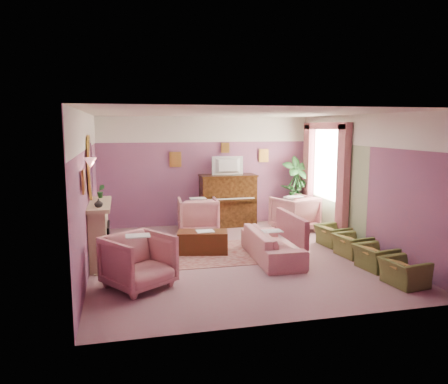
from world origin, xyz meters
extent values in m
cube|color=gray|center=(0.00, 0.00, 0.00)|extent=(5.50, 6.00, 0.01)
cube|color=beige|center=(0.00, 0.00, 2.80)|extent=(5.50, 6.00, 0.01)
cube|color=#6A4771|center=(0.00, 3.00, 1.40)|extent=(5.50, 0.02, 2.80)
cube|color=#6A4771|center=(0.00, -3.00, 1.40)|extent=(5.50, 0.02, 2.80)
cube|color=#6A4771|center=(-2.75, 0.00, 1.40)|extent=(0.02, 6.00, 2.80)
cube|color=#6A4771|center=(2.75, 0.00, 1.40)|extent=(0.02, 6.00, 2.80)
cube|color=white|center=(0.00, 2.99, 2.47)|extent=(5.50, 0.01, 0.65)
cube|color=#91A67D|center=(2.73, 1.30, 1.07)|extent=(0.01, 3.00, 2.15)
cube|color=tan|center=(-2.59, 0.20, 0.55)|extent=(0.30, 1.40, 1.10)
cube|color=black|center=(-2.49, 0.20, 0.40)|extent=(0.18, 0.72, 0.68)
cube|color=orange|center=(-2.45, 0.20, 0.22)|extent=(0.06, 0.54, 0.10)
cube|color=tan|center=(-2.56, 0.20, 1.12)|extent=(0.40, 1.55, 0.07)
cube|color=tan|center=(-2.39, 0.20, 0.01)|extent=(0.55, 1.50, 0.02)
ellipsoid|color=#BA8934|center=(-2.70, 0.20, 1.80)|extent=(0.04, 0.72, 1.20)
ellipsoid|color=silver|center=(-2.67, 0.20, 1.80)|extent=(0.01, 0.60, 1.06)
cone|color=#DC807B|center=(-2.62, -0.85, 1.98)|extent=(0.20, 0.20, 0.16)
cube|color=#39200C|center=(0.50, 2.68, 0.65)|extent=(1.40, 0.60, 1.30)
cube|color=#39200C|center=(0.50, 2.33, 0.72)|extent=(1.30, 0.12, 0.06)
cube|color=silver|center=(0.50, 2.33, 0.76)|extent=(1.20, 0.08, 0.02)
cube|color=#39200C|center=(0.50, 2.68, 1.31)|extent=(1.45, 0.65, 0.04)
imported|color=black|center=(0.50, 2.63, 1.60)|extent=(0.80, 0.12, 0.48)
cube|color=#BA8934|center=(-0.80, 2.96, 1.72)|extent=(0.30, 0.03, 0.38)
cube|color=#BA8934|center=(1.55, 2.96, 1.78)|extent=(0.26, 0.03, 0.34)
cube|color=#BA8934|center=(0.50, 2.96, 2.00)|extent=(0.22, 0.03, 0.26)
cube|color=#BA8934|center=(-2.71, -1.20, 1.72)|extent=(0.03, 0.28, 0.36)
cube|color=silver|center=(2.70, 1.55, 1.70)|extent=(0.03, 1.40, 1.80)
cube|color=#9A525C|center=(2.62, 0.63, 1.30)|extent=(0.16, 0.34, 2.60)
cube|color=#9A525C|center=(2.62, 2.47, 1.30)|extent=(0.16, 0.34, 2.60)
cube|color=#9A525C|center=(2.62, 1.55, 2.56)|extent=(0.16, 2.20, 0.16)
imported|color=#205423|center=(-2.55, 0.75, 1.29)|extent=(0.16, 0.16, 0.28)
imported|color=white|center=(-2.55, -0.30, 1.23)|extent=(0.16, 0.16, 0.16)
cube|color=#8E5751|center=(-0.56, 0.31, 0.01)|extent=(2.53, 1.84, 0.01)
cube|color=#411F0D|center=(-0.58, 0.39, 0.23)|extent=(1.08, 0.70, 0.45)
cube|color=white|center=(-0.53, 0.39, 0.46)|extent=(0.35, 0.28, 0.01)
imported|color=tan|center=(0.65, -0.29, 0.39)|extent=(0.64, 1.93, 0.78)
cube|color=#9A525C|center=(1.05, -0.29, 0.60)|extent=(0.10, 1.46, 0.54)
imported|color=tan|center=(-0.39, 2.08, 0.48)|extent=(0.92, 0.92, 0.95)
imported|color=tan|center=(1.97, 1.77, 0.48)|extent=(0.92, 0.92, 0.95)
imported|color=tan|center=(-1.93, -1.26, 0.48)|extent=(0.92, 0.92, 0.95)
imported|color=#58622D|center=(2.25, -2.14, 0.29)|extent=(0.47, 0.67, 0.58)
imported|color=#58622D|center=(2.25, -1.32, 0.29)|extent=(0.47, 0.67, 0.58)
imported|color=#58622D|center=(2.25, -0.50, 0.29)|extent=(0.47, 0.67, 0.58)
imported|color=#58622D|center=(2.25, 0.32, 0.29)|extent=(0.47, 0.67, 0.58)
cylinder|color=silver|center=(2.25, 2.57, 0.35)|extent=(0.52, 0.52, 0.70)
imported|color=#205423|center=(2.25, 2.57, 0.87)|extent=(0.30, 0.30, 0.34)
imported|color=#205423|center=(2.37, 2.47, 0.84)|extent=(0.16, 0.16, 0.28)
cylinder|color=#A2644F|center=(2.32, 2.53, 0.17)|extent=(0.34, 0.34, 0.34)
imported|color=#205423|center=(2.32, 2.53, 1.06)|extent=(0.76, 0.76, 1.44)
camera|label=1|loc=(-2.15, -8.07, 2.56)|focal=35.00mm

